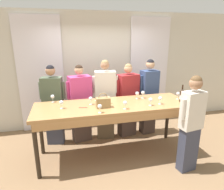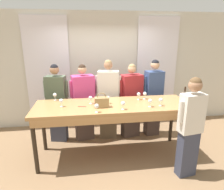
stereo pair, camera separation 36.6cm
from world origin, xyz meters
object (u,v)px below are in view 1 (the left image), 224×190
(guest_pink_top, at_px, (81,104))
(guest_cream_sweater, at_px, (105,100))
(wine_glass_back_left, at_px, (53,97))
(tasting_bar, at_px, (113,109))
(wine_glass_center_right, at_px, (143,93))
(wine_bottle, at_px, (182,96))
(wine_glass_center_mid, at_px, (192,100))
(host_pouring, at_px, (191,123))
(wine_glass_near_host, at_px, (151,100))
(wine_glass_center_left, at_px, (160,99))
(wine_glass_by_handbag, at_px, (61,103))
(guest_navy_coat, at_px, (149,97))
(guest_olive_jacket, at_px, (53,105))
(wine_glass_back_mid, at_px, (108,98))
(wine_glass_front_left, at_px, (125,103))
(wine_glass_by_bottle, at_px, (100,107))
(wine_glass_front_right, at_px, (137,94))
(handbag, at_px, (103,102))
(wine_glass_back_right, at_px, (91,99))
(guest_striped_shirt, at_px, (127,101))
(wine_glass_front_mid, at_px, (178,94))

(guest_pink_top, distance_m, guest_cream_sweater, 0.54)
(wine_glass_back_left, height_order, guest_cream_sweater, guest_cream_sweater)
(tasting_bar, height_order, guest_pink_top, guest_pink_top)
(wine_glass_center_right, bearing_deg, wine_bottle, -32.83)
(wine_bottle, relative_size, wine_glass_center_mid, 2.27)
(wine_glass_back_left, height_order, host_pouring, host_pouring)
(wine_glass_near_host, bearing_deg, wine_glass_center_left, 8.33)
(wine_glass_center_mid, relative_size, wine_glass_by_handbag, 1.00)
(guest_navy_coat, bearing_deg, guest_olive_jacket, 180.00)
(guest_olive_jacket, xyz_separation_m, host_pouring, (2.21, -1.47, 0.01))
(wine_glass_by_handbag, bearing_deg, wine_glass_back_mid, 4.27)
(wine_glass_near_host, height_order, guest_olive_jacket, guest_olive_jacket)
(tasting_bar, xyz_separation_m, wine_glass_center_right, (0.67, 0.25, 0.20))
(wine_glass_by_handbag, bearing_deg, guest_pink_top, 63.11)
(wine_glass_front_left, distance_m, wine_glass_by_bottle, 0.45)
(wine_glass_center_left, distance_m, wine_glass_center_mid, 0.55)
(wine_bottle, bearing_deg, wine_glass_front_right, 153.06)
(wine_glass_center_left, bearing_deg, wine_glass_by_bottle, -172.05)
(handbag, distance_m, host_pouring, 1.49)
(wine_glass_center_mid, xyz_separation_m, wine_glass_by_bottle, (-1.65, 0.04, 0.00))
(wine_glass_center_left, relative_size, wine_glass_center_mid, 1.00)
(wine_glass_back_left, xyz_separation_m, wine_glass_back_mid, (0.99, -0.33, 0.00))
(wine_glass_back_mid, bearing_deg, wine_glass_front_left, -57.50)
(wine_bottle, relative_size, handbag, 1.26)
(wine_glass_center_mid, height_order, wine_glass_back_right, same)
(wine_glass_center_right, relative_size, guest_cream_sweater, 0.08)
(wine_glass_center_right, xyz_separation_m, guest_navy_coat, (0.36, 0.51, -0.25))
(wine_bottle, distance_m, handbag, 1.49)
(wine_glass_center_mid, height_order, wine_glass_near_host, same)
(guest_striped_shirt, distance_m, guest_navy_coat, 0.51)
(guest_striped_shirt, bearing_deg, wine_glass_front_left, -110.48)
(wine_glass_center_right, relative_size, guest_olive_jacket, 0.09)
(handbag, relative_size, wine_glass_center_mid, 1.81)
(guest_cream_sweater, height_order, guest_navy_coat, guest_cream_sweater)
(guest_pink_top, bearing_deg, wine_glass_back_left, -146.87)
(wine_glass_center_right, distance_m, wine_glass_by_handbag, 1.59)
(wine_glass_front_mid, height_order, guest_olive_jacket, guest_olive_jacket)
(tasting_bar, height_order, guest_olive_jacket, guest_olive_jacket)
(wine_glass_by_bottle, height_order, guest_olive_jacket, guest_olive_jacket)
(guest_olive_jacket, bearing_deg, wine_glass_center_mid, -24.99)
(guest_olive_jacket, bearing_deg, wine_glass_near_host, -29.16)
(wine_glass_front_right, relative_size, wine_glass_by_handbag, 1.00)
(wine_glass_front_right, distance_m, wine_glass_center_right, 0.13)
(wine_glass_center_right, height_order, wine_glass_near_host, same)
(wine_glass_center_left, height_order, wine_glass_center_right, same)
(guest_olive_jacket, bearing_deg, wine_glass_front_right, -17.92)
(wine_glass_center_left, relative_size, guest_pink_top, 0.09)
(wine_glass_center_left, distance_m, host_pouring, 0.67)
(guest_olive_jacket, bearing_deg, wine_glass_by_handbag, -76.35)
(guest_olive_jacket, height_order, host_pouring, guest_olive_jacket)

